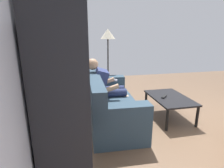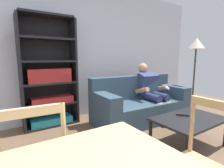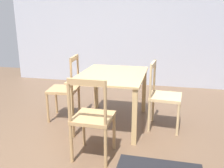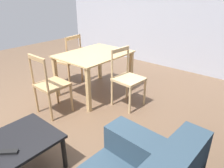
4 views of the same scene
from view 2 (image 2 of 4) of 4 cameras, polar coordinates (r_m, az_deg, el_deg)
The scene contains 8 objects.
wall_back at distance 3.63m, azimuth -12.58°, elevation 10.94°, with size 6.78×0.12×2.77m, color #B2B7C6.
couch at distance 3.45m, azimuth 9.38°, elevation -6.64°, with size 1.95×0.91×0.87m.
person_lounging at distance 3.58m, azimuth 12.82°, elevation -2.05°, with size 0.61×0.94×1.13m.
coffee_table at distance 2.63m, azimuth 24.68°, elevation -11.46°, with size 0.99×0.65×0.41m.
tv_remote at distance 2.68m, azimuth 22.78°, elevation -9.57°, with size 0.05×0.17×0.02m, color black.
bookshelf at distance 3.25m, azimuth -20.46°, elevation 1.14°, with size 0.96×0.36×1.98m.
dining_chair_near_wall at distance 1.49m, azimuth -24.83°, elevation -23.15°, with size 0.45×0.45×0.94m.
floor_lamp at distance 4.26m, azimuth 26.60°, elevation 10.26°, with size 0.36×0.36×1.68m.
Camera 2 is at (-1.27, -0.50, 1.24)m, focal length 26.96 mm.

